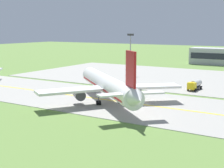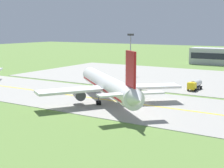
# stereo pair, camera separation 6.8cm
# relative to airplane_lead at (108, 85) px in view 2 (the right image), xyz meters

# --- Properties ---
(ground_plane) EXTENTS (500.00, 500.00, 0.00)m
(ground_plane) POSITION_rel_airplane_lead_xyz_m (6.65, 2.34, -4.13)
(ground_plane) COLOR olive
(taxiway_strip) EXTENTS (240.00, 28.00, 0.10)m
(taxiway_strip) POSITION_rel_airplane_lead_xyz_m (6.65, 2.34, -4.08)
(taxiway_strip) COLOR #9E9B93
(taxiway_strip) RESTS_ON ground
(taxiway_centreline) EXTENTS (220.00, 0.60, 0.01)m
(taxiway_centreline) POSITION_rel_airplane_lead_xyz_m (6.65, 2.34, -4.03)
(taxiway_centreline) COLOR yellow
(taxiway_centreline) RESTS_ON taxiway_strip
(airplane_lead) EXTENTS (32.38, 29.97, 12.70)m
(airplane_lead) POSITION_rel_airplane_lead_xyz_m (0.00, 0.00, 0.00)
(airplane_lead) COLOR white
(airplane_lead) RESTS_ON ground
(service_truck_fuel) EXTENTS (2.74, 6.15, 2.65)m
(service_truck_fuel) POSITION_rel_airplane_lead_xyz_m (11.83, 25.58, -2.60)
(service_truck_fuel) COLOR yellow
(service_truck_fuel) RESTS_ON ground
(apron_light_mast) EXTENTS (2.40, 0.50, 14.70)m
(apron_light_mast) POSITION_rel_airplane_lead_xyz_m (-18.27, 44.56, 5.19)
(apron_light_mast) COLOR gray
(apron_light_mast) RESTS_ON ground
(traffic_cone_mid_edge) EXTENTS (0.44, 0.44, 0.60)m
(traffic_cone_mid_edge) POSITION_rel_airplane_lead_xyz_m (-13.29, 14.88, -3.83)
(traffic_cone_mid_edge) COLOR orange
(traffic_cone_mid_edge) RESTS_ON ground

